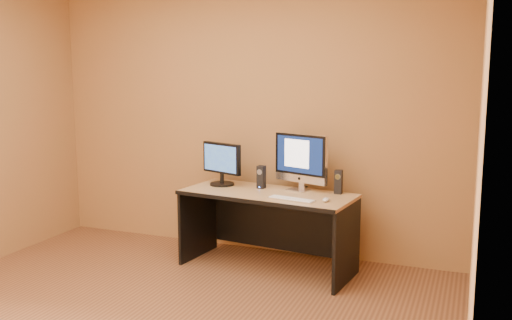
% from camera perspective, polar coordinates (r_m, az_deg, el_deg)
% --- Properties ---
extents(walls, '(4.00, 4.00, 2.60)m').
position_cam_1_polar(walls, '(3.56, -12.87, 2.32)').
color(walls, olive).
rests_on(walls, ground).
extents(desk, '(1.52, 0.81, 0.67)m').
position_cam_1_polar(desk, '(4.90, 1.14, -7.10)').
color(desk, '#AF7D57').
rests_on(desk, ground).
extents(imac, '(0.55, 0.34, 0.50)m').
position_cam_1_polar(imac, '(4.87, 4.32, -0.18)').
color(imac, silver).
rests_on(imac, desk).
extents(second_monitor, '(0.48, 0.35, 0.38)m').
position_cam_1_polar(second_monitor, '(5.10, -3.44, -0.42)').
color(second_monitor, black).
rests_on(second_monitor, desk).
extents(speaker_left, '(0.07, 0.07, 0.20)m').
position_cam_1_polar(speaker_left, '(4.97, 0.53, -1.71)').
color(speaker_left, black).
rests_on(speaker_left, desk).
extents(speaker_right, '(0.06, 0.07, 0.20)m').
position_cam_1_polar(speaker_right, '(4.81, 8.25, -2.18)').
color(speaker_right, black).
rests_on(speaker_right, desk).
extents(keyboard, '(0.40, 0.18, 0.02)m').
position_cam_1_polar(keyboard, '(4.55, 3.56, -3.93)').
color(keyboard, silver).
rests_on(keyboard, desk).
extents(mouse, '(0.06, 0.10, 0.03)m').
position_cam_1_polar(mouse, '(4.53, 7.00, -3.95)').
color(mouse, silver).
rests_on(mouse, desk).
extents(cable_a, '(0.09, 0.19, 0.01)m').
position_cam_1_polar(cable_a, '(5.00, 5.04, -2.81)').
color(cable_a, black).
rests_on(cable_a, desk).
extents(cable_b, '(0.08, 0.15, 0.01)m').
position_cam_1_polar(cable_b, '(5.01, 4.51, -2.77)').
color(cable_b, black).
rests_on(cable_b, desk).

